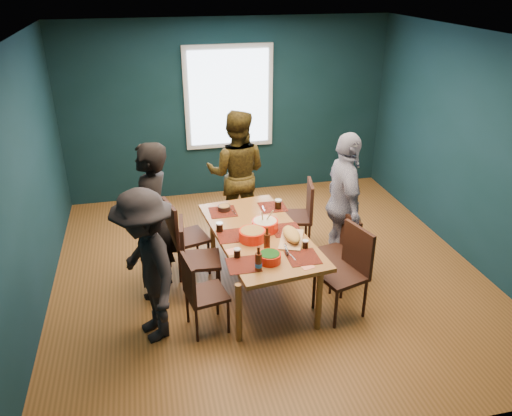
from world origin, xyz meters
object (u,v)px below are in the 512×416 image
Objects in this scene: chair_left_far at (180,232)px; chair_right_mid at (342,246)px; dining_table at (260,238)px; person_back at (237,173)px; bowl_herbs at (270,257)px; chair_right_near at (349,265)px; bowl_dumpling at (265,225)px; person_far_left at (152,222)px; person_near_left at (147,267)px; chair_left_near at (198,289)px; chair_right_far at (301,211)px; bowl_salad at (252,235)px; chair_left_mid at (193,254)px; person_right at (344,204)px; cutting_board at (291,236)px.

chair_left_far reaches higher than chair_right_mid.
chair_left_far reaches higher than dining_table.
bowl_herbs is (-0.06, -2.00, -0.10)m from person_back.
bowl_dumpling is at bearing 120.31° from chair_right_near.
bowl_dumpling reaches higher than chair_left_far.
chair_right_mid is (1.77, -0.60, -0.07)m from chair_left_far.
person_far_left is at bearing -147.50° from chair_left_far.
person_back is 2.32m from person_near_left.
dining_table is at bearing 86.12° from bowl_herbs.
chair_left_near is 1.77m from chair_right_mid.
chair_right_far is at bearing 38.95° from dining_table.
chair_right_mid reaches higher than bowl_salad.
dining_table is at bearing -122.12° from chair_right_far.
chair_left_far is 0.50m from chair_left_mid.
person_far_left is 1.69m from person_back.
person_far_left reaches higher than person_right.
bowl_salad is at bearing 96.56° from person_far_left.
chair_right_far is 1.08m from cutting_board.
person_back is at bearing 66.20° from chair_left_mid.
person_right is 5.98× the size of bowl_salad.
chair_right_mid is 0.49m from person_right.
person_far_left is 7.81× the size of bowl_herbs.
cutting_board is at bearing 8.87° from chair_left_near.
dining_table is 2.09× the size of chair_right_far.
chair_right_mid is 0.72m from cutting_board.
chair_right_near is 0.62× the size of person_near_left.
person_right is (1.79, 0.18, 0.32)m from chair_left_mid.
dining_table is 2.06× the size of chair_left_far.
chair_left_mid is 1.83m from person_right.
dining_table is 1.17m from person_far_left.
cutting_board reaches higher than dining_table.
person_near_left is at bearing -125.50° from chair_left_far.
chair_right_near is (-0.15, -0.52, 0.08)m from chair_right_mid.
chair_right_mid is 1.13m from bowl_herbs.
person_near_left is 5.41× the size of bowl_dumpling.
person_far_left is 6.19× the size of bowl_salad.
person_near_left reaches higher than cutting_board.
chair_left_mid is 0.85m from bowl_dumpling.
chair_left_far is (-0.83, 0.49, -0.09)m from dining_table.
person_far_left is (-0.39, 0.16, 0.35)m from chair_left_mid.
dining_table is 6.80× the size of bowl_salad.
person_back reaches higher than bowl_dumpling.
bowl_herbs is (1.09, -0.77, -0.13)m from person_far_left.
chair_left_mid is at bearing 78.26° from chair_left_near.
bowl_dumpling is (0.81, 0.05, 0.23)m from chair_left_mid.
person_right reaches higher than chair_right_mid.
chair_left_near is at bearing 49.03° from person_far_left.
person_far_left is at bearing 174.57° from bowl_dumpling.
person_back is at bearing 130.37° from person_near_left.
person_right is 5.89× the size of bowl_dumpling.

